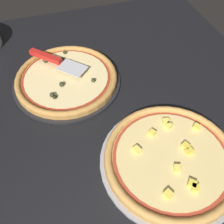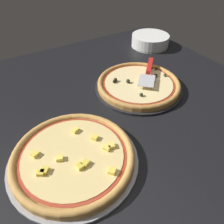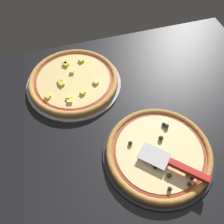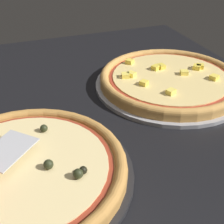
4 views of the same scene
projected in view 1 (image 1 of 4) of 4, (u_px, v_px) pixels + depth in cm
name	position (u px, v px, depth cm)	size (l,w,h in cm)	color
ground_plane	(87.00, 99.00, 97.10)	(137.38, 123.02, 3.60)	black
pizza_pan_front	(67.00, 82.00, 99.59)	(40.50, 40.50, 1.00)	black
pizza_front	(66.00, 78.00, 98.16)	(38.07, 38.07, 3.92)	#B77F3D
pizza_pan_back	(170.00, 162.00, 77.51)	(41.51, 41.51, 1.00)	#939399
pizza_back	(171.00, 158.00, 75.99)	(39.01, 39.01, 3.47)	#C68E47
serving_spatula	(51.00, 59.00, 100.27)	(20.37, 20.55, 2.00)	#B7B7BC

